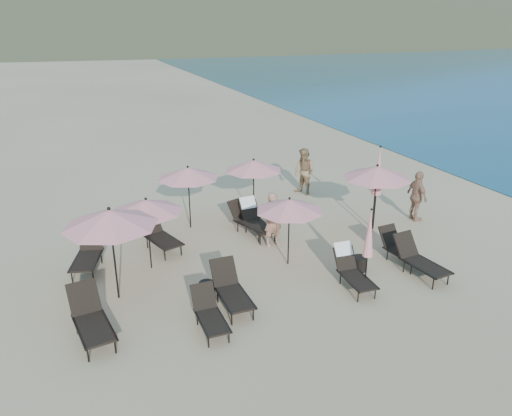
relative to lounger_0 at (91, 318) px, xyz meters
name	(u,v)px	position (x,y,z in m)	size (l,w,h in m)	color
ground	(332,288)	(6.01, -0.16, -0.48)	(800.00, 800.00, 0.00)	#D6BA8C
lounger_0	(91,318)	(0.00, 0.00, 0.00)	(0.92, 1.86, 1.03)	black
lounger_1	(209,313)	(2.51, -0.66, -0.09)	(0.58, 1.47, 0.84)	black
lounger_2	(231,289)	(3.28, 0.05, -0.02)	(0.66, 1.70, 0.98)	black
lounger_3	(352,269)	(6.54, -0.20, -0.01)	(0.68, 1.62, 0.99)	black
lounger_4	(419,259)	(8.57, -0.37, -0.02)	(0.83, 1.78, 0.99)	black
lounger_5	(401,248)	(8.56, 0.43, -0.06)	(0.73, 1.62, 0.90)	black
lounger_6	(88,253)	(0.22, 3.38, -0.01)	(1.15, 1.87, 1.01)	black
lounger_7	(159,234)	(2.31, 3.90, -0.01)	(1.14, 1.86, 1.00)	black
lounger_8	(249,219)	(5.28, 4.02, -0.03)	(1.16, 1.79, 0.96)	black
lounger_9	(255,219)	(5.45, 3.87, 0.02)	(0.74, 1.74, 1.06)	black
umbrella_open_0	(110,218)	(0.75, 1.46, 1.70)	(2.29, 2.29, 2.46)	black
umbrella_open_1	(289,205)	(5.51, 1.51, 1.32)	(1.90, 1.90, 2.04)	black
umbrella_open_2	(377,172)	(9.00, 2.47, 1.59)	(2.17, 2.17, 2.34)	black
umbrella_open_3	(188,173)	(3.61, 5.12, 1.43)	(2.01, 2.01, 2.16)	black
umbrella_open_4	(254,165)	(5.93, 5.21, 1.40)	(1.98, 1.98, 2.13)	black
umbrella_open_5	(146,206)	(1.83, 2.74, 1.39)	(1.97, 1.97, 2.12)	black
umbrella_closed_0	(369,234)	(6.75, -0.52, 1.10)	(0.27, 0.27, 2.27)	black
umbrella_closed_1	(378,172)	(9.23, 2.72, 1.50)	(0.33, 0.33, 2.85)	black
side_table_0	(207,291)	(2.81, 0.56, -0.25)	(0.41, 0.41, 0.47)	black
side_table_1	(360,263)	(7.21, 0.43, -0.28)	(0.41, 0.41, 0.41)	black
beachgoer_a	(273,219)	(5.63, 2.84, 0.37)	(0.62, 0.41, 1.70)	tan
beachgoer_b	(304,172)	(8.64, 6.67, 0.44)	(0.90, 0.70, 1.85)	#98734E
beachgoer_c	(417,196)	(11.00, 2.81, 0.40)	(1.04, 0.43, 1.77)	#A97A60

